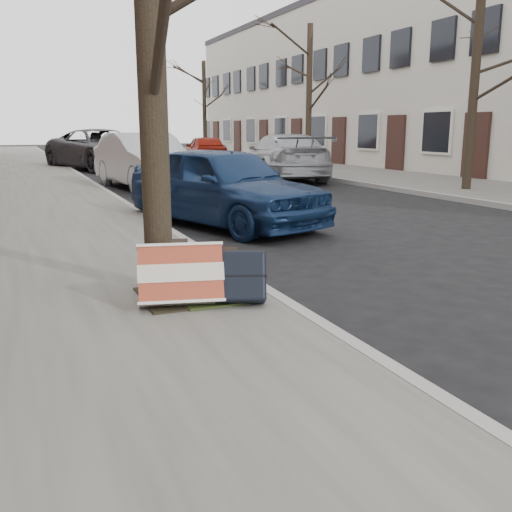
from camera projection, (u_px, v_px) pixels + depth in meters
name	position (u px, v px, depth m)	size (l,w,h in m)	color
ground	(452.00, 320.00, 4.92)	(120.00, 120.00, 0.00)	black
near_sidewalk	(0.00, 182.00, 16.94)	(5.00, 70.00, 0.12)	slate
far_sidewalk	(335.00, 171.00, 21.36)	(4.00, 70.00, 0.12)	slate
house_far	(437.00, 79.00, 23.54)	(6.70, 40.00, 7.20)	#B8B3A5
dirt_patch	(189.00, 295.00, 5.20)	(0.85, 0.85, 0.01)	black
suitcase_red	(181.00, 275.00, 4.86)	(0.71, 0.20, 0.51)	#98321E
suitcase_navy	(230.00, 276.00, 4.92)	(0.62, 0.20, 0.44)	black
car_near_front	(224.00, 186.00, 9.52)	(1.60, 3.99, 1.36)	#12264B
car_near_mid	(145.00, 161.00, 15.52)	(1.59, 4.57, 1.51)	#ABAEB3
car_near_back	(102.00, 149.00, 22.72)	(2.66, 5.78, 1.61)	#36363B
car_far_front	(283.00, 157.00, 18.19)	(2.03, 5.01, 1.45)	#9A9CA1
car_far_back	(205.00, 150.00, 25.81)	(1.58, 3.93, 1.34)	maroon
tree_far_a	(475.00, 79.00, 13.87)	(0.22, 0.22, 5.36)	black
tree_far_b	(309.00, 98.00, 21.48)	(0.22, 0.22, 5.27)	black
tree_far_c	(205.00, 109.00, 32.78)	(0.23, 0.23, 5.25)	black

